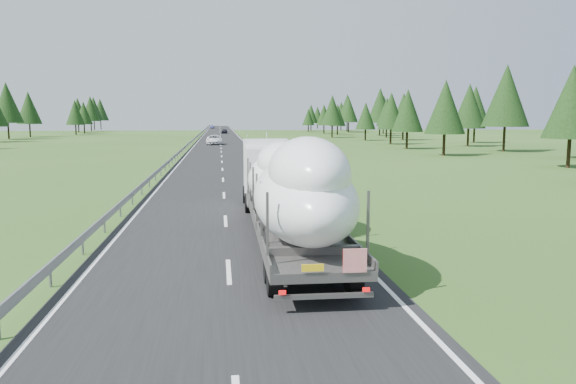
{
  "coord_description": "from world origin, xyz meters",
  "views": [
    {
      "loc": [
        -0.23,
        -8.92,
        5.05
      ],
      "look_at": [
        2.44,
        12.98,
        2.07
      ],
      "focal_mm": 35.0,
      "sensor_mm": 36.0,
      "label": 1
    }
  ],
  "objects": [
    {
      "name": "road_surface",
      "position": [
        0.0,
        100.0,
        0.01
      ],
      "size": [
        10.0,
        400.0,
        0.02
      ],
      "primitive_type": "cube",
      "color": "black",
      "rests_on": "ground"
    },
    {
      "name": "guardrail",
      "position": [
        -5.3,
        99.94,
        0.6
      ],
      "size": [
        0.1,
        400.0,
        0.76
      ],
      "color": "slate",
      "rests_on": "ground"
    },
    {
      "name": "marker_posts",
      "position": [
        6.5,
        155.0,
        0.54
      ],
      "size": [
        0.13,
        350.08,
        1.0
      ],
      "color": "silver",
      "rests_on": "ground"
    },
    {
      "name": "highway_sign",
      "position": [
        7.2,
        80.0,
        1.81
      ],
      "size": [
        0.08,
        0.9,
        2.6
      ],
      "color": "slate",
      "rests_on": "ground"
    },
    {
      "name": "tree_line_right",
      "position": [
        39.13,
        91.91,
        6.74
      ],
      "size": [
        27.56,
        251.99,
        12.58
      ],
      "color": "black",
      "rests_on": "ground"
    },
    {
      "name": "boat_truck",
      "position": [
        2.44,
        13.43,
        2.36
      ],
      "size": [
        3.24,
        20.04,
        4.46
      ],
      "color": "silver",
      "rests_on": "ground"
    },
    {
      "name": "distant_van",
      "position": [
        -1.16,
        93.74,
        0.86
      ],
      "size": [
        2.89,
        6.21,
        1.72
      ],
      "primitive_type": "imported",
      "rotation": [
        0.0,
        0.0,
        0.0
      ],
      "color": "white",
      "rests_on": "ground"
    },
    {
      "name": "distant_car_dark",
      "position": [
        1.28,
        160.08,
        0.71
      ],
      "size": [
        1.92,
        4.28,
        1.43
      ],
      "primitive_type": "imported",
      "rotation": [
        0.0,
        0.0,
        -0.06
      ],
      "color": "black",
      "rests_on": "ground"
    },
    {
      "name": "distant_car_blue",
      "position": [
        -3.21,
        230.87,
        0.65
      ],
      "size": [
        1.74,
        4.06,
        1.3
      ],
      "primitive_type": "imported",
      "rotation": [
        0.0,
        0.0,
        0.09
      ],
      "color": "#181A45",
      "rests_on": "ground"
    }
  ]
}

